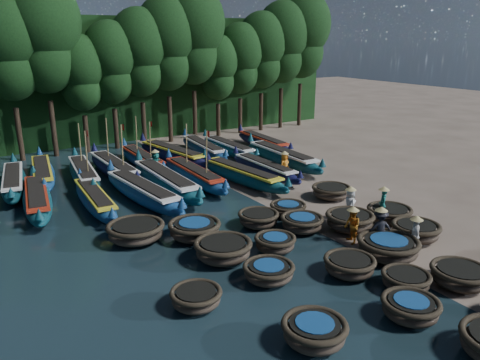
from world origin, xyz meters
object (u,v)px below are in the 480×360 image
coracle_13 (388,247)px  long_boat_15 (204,148)px  long_boat_1 (37,199)px  long_boat_9 (13,181)px  coracle_6 (410,308)px  long_boat_2 (95,199)px  long_boat_13 (142,159)px  coracle_12 (349,265)px  long_boat_14 (173,154)px  coracle_21 (195,229)px  fisherman_1 (383,202)px  coracle_8 (460,275)px  fisherman_6 (284,164)px  fisherman_4 (415,234)px  long_boat_12 (114,168)px  long_boat_3 (142,192)px  coracle_11 (269,272)px  fisherman_2 (352,225)px  long_boat_5 (194,175)px  fisherman_0 (350,203)px  coracle_17 (302,223)px  coracle_14 (416,231)px  coracle_22 (258,218)px  coracle_24 (331,191)px  long_boat_10 (42,173)px  coracle_10 (196,297)px  long_boat_11 (84,173)px  coracle_18 (350,221)px  fisherman_3 (380,228)px  coracle_23 (288,209)px  fisherman_5 (156,163)px  coracle_5 (314,331)px  coracle_16 (275,243)px  coracle_15 (223,249)px  coracle_7 (406,280)px  long_boat_4 (166,181)px  coracle_20 (136,231)px  long_boat_7 (265,168)px  long_boat_16 (229,148)px

coracle_13 → long_boat_15: bearing=84.4°
long_boat_1 → long_boat_9: long_boat_1 is taller
coracle_6 → coracle_13: (2.76, 3.23, 0.07)m
long_boat_2 → long_boat_13: 8.01m
coracle_12 → long_boat_14: bearing=85.6°
coracle_21 → fisherman_1: 9.05m
coracle_12 → long_boat_1: 16.01m
coracle_8 → fisherman_6: size_ratio=1.39×
fisherman_1 → fisherman_4: 3.49m
long_boat_12 → long_boat_3: bearing=-93.8°
coracle_11 → coracle_12: 3.04m
coracle_13 → fisherman_2: size_ratio=1.58×
long_boat_5 → fisherman_0: 9.87m
coracle_11 → coracle_17: coracle_17 is taller
long_boat_1 → long_boat_14: (9.79, 4.75, 0.04)m
coracle_14 → coracle_22: size_ratio=0.98×
long_boat_13 → fisherman_0: long_boat_13 is taller
coracle_24 → long_boat_15: (-1.27, 12.20, 0.14)m
coracle_13 → long_boat_14: (-0.88, 18.23, 0.10)m
coracle_14 → fisherman_4: bearing=-145.7°
coracle_22 → coracle_24: (5.62, 1.13, -0.01)m
long_boat_10 → long_boat_5: bearing=-26.9°
coracle_10 → long_boat_11: (0.66, 15.92, 0.18)m
coracle_8 → coracle_18: bearing=86.6°
coracle_6 → fisherman_3: bearing=51.9°
fisherman_0 → coracle_23: bearing=62.3°
coracle_13 → long_boat_9: bearing=122.9°
coracle_13 → fisherman_5: 15.82m
fisherman_2 → fisherman_0: bearing=160.1°
coracle_5 → coracle_21: coracle_21 is taller
long_boat_5 → long_boat_12: long_boat_12 is taller
coracle_21 → coracle_24: size_ratio=1.09×
coracle_5 → coracle_16: size_ratio=1.07×
fisherman_6 → coracle_5: bearing=-146.0°
coracle_12 → coracle_15: (-3.33, 3.53, 0.07)m
coracle_7 → coracle_15: size_ratio=0.76×
coracle_14 → long_boat_3: long_boat_3 is taller
long_boat_4 → fisherman_5: bearing=78.4°
coracle_16 → long_boat_10: 16.55m
coracle_15 → fisherman_1: size_ratio=1.33×
coracle_14 → long_boat_1: 18.38m
coracle_12 → long_boat_11: long_boat_11 is taller
coracle_20 → coracle_12: bearing=-52.0°
long_boat_2 → long_boat_15: size_ratio=0.92×
coracle_12 → long_boat_7: long_boat_7 is taller
coracle_20 → coracle_21: (2.24, -1.16, -0.00)m
coracle_22 → long_boat_3: (-3.24, 6.13, 0.17)m
coracle_14 → long_boat_5: bearing=109.0°
long_boat_16 → fisherman_2: size_ratio=4.41×
coracle_20 → coracle_24: size_ratio=1.45×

